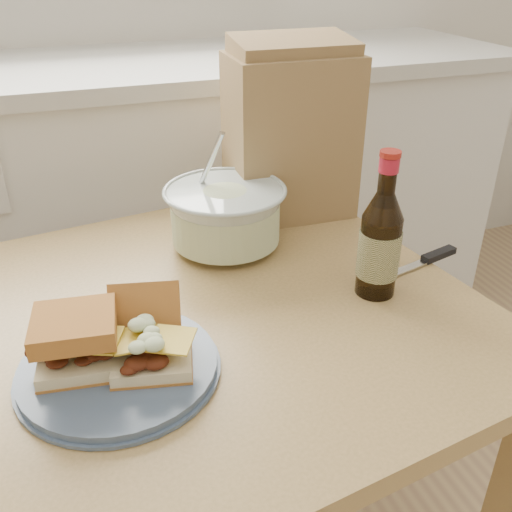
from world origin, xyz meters
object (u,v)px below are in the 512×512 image
object	(u,v)px
plate	(119,368)
beer_bottle	(380,243)
paper_bag	(291,137)
dining_table	(223,350)
coleslaw_bowl	(226,218)

from	to	relation	value
plate	beer_bottle	size ratio (longest dim) A/B	1.09
beer_bottle	paper_bag	world-z (taller)	paper_bag
paper_bag	beer_bottle	bearing A→B (deg)	-86.58
dining_table	beer_bottle	world-z (taller)	beer_bottle
dining_table	coleslaw_bowl	size ratio (longest dim) A/B	3.90
dining_table	beer_bottle	bearing A→B (deg)	-19.76
plate	paper_bag	world-z (taller)	paper_bag
dining_table	coleslaw_bowl	world-z (taller)	coleslaw_bowl
coleslaw_bowl	beer_bottle	distance (m)	0.32
paper_bag	plate	bearing A→B (deg)	-133.75
dining_table	plate	bearing A→B (deg)	-155.36
coleslaw_bowl	paper_bag	size ratio (longest dim) A/B	0.70
plate	beer_bottle	bearing A→B (deg)	8.16
dining_table	paper_bag	bearing A→B (deg)	42.93
beer_bottle	paper_bag	size ratio (longest dim) A/B	0.75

